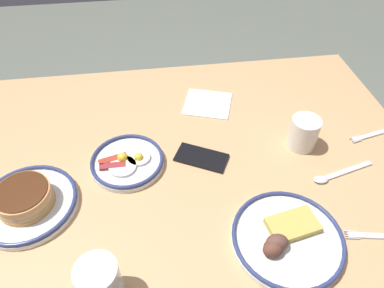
{
  "coord_description": "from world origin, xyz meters",
  "views": [
    {
      "loc": [
        0.04,
        0.66,
        1.48
      ],
      "look_at": [
        -0.06,
        -0.03,
        0.79
      ],
      "focal_mm": 32.36,
      "sensor_mm": 36.0,
      "label": 1
    }
  ],
  "objects_px": {
    "drinking_glass": "(101,284)",
    "cell_phone": "(201,158)",
    "coffee_mug": "(304,132)",
    "paper_napkin": "(208,104)",
    "fork_far": "(384,236)",
    "plate_far_companion": "(287,238)",
    "plate_near_main": "(127,163)",
    "plate_center_pancakes": "(26,201)",
    "fork_near": "(378,133)",
    "tea_spoon": "(335,175)"
  },
  "relations": [
    {
      "from": "coffee_mug",
      "to": "paper_napkin",
      "type": "bearing_deg",
      "value": -43.4
    },
    {
      "from": "plate_far_companion",
      "to": "coffee_mug",
      "type": "height_order",
      "value": "coffee_mug"
    },
    {
      "from": "coffee_mug",
      "to": "fork_far",
      "type": "height_order",
      "value": "coffee_mug"
    },
    {
      "from": "plate_far_companion",
      "to": "cell_phone",
      "type": "relative_size",
      "value": 1.79
    },
    {
      "from": "plate_near_main",
      "to": "plate_center_pancakes",
      "type": "distance_m",
      "value": 0.27
    },
    {
      "from": "fork_near",
      "to": "tea_spoon",
      "type": "bearing_deg",
      "value": 34.74
    },
    {
      "from": "plate_near_main",
      "to": "fork_far",
      "type": "height_order",
      "value": "plate_near_main"
    },
    {
      "from": "paper_napkin",
      "to": "fork_near",
      "type": "bearing_deg",
      "value": 156.24
    },
    {
      "from": "plate_near_main",
      "to": "plate_far_companion",
      "type": "distance_m",
      "value": 0.46
    },
    {
      "from": "cell_phone",
      "to": "fork_near",
      "type": "distance_m",
      "value": 0.55
    },
    {
      "from": "coffee_mug",
      "to": "drinking_glass",
      "type": "xyz_separation_m",
      "value": [
        0.55,
        0.36,
        0.0
      ]
    },
    {
      "from": "drinking_glass",
      "to": "fork_far",
      "type": "xyz_separation_m",
      "value": [
        -0.63,
        -0.04,
        -0.05
      ]
    },
    {
      "from": "tea_spoon",
      "to": "fork_near",
      "type": "bearing_deg",
      "value": -145.26
    },
    {
      "from": "plate_center_pancakes",
      "to": "fork_far",
      "type": "relative_size",
      "value": 1.35
    },
    {
      "from": "cell_phone",
      "to": "tea_spoon",
      "type": "distance_m",
      "value": 0.36
    },
    {
      "from": "plate_far_companion",
      "to": "coffee_mug",
      "type": "relative_size",
      "value": 2.33
    },
    {
      "from": "plate_near_main",
      "to": "plate_far_companion",
      "type": "xyz_separation_m",
      "value": [
        -0.36,
        0.28,
        0.0
      ]
    },
    {
      "from": "plate_near_main",
      "to": "paper_napkin",
      "type": "distance_m",
      "value": 0.36
    },
    {
      "from": "paper_napkin",
      "to": "tea_spoon",
      "type": "bearing_deg",
      "value": 129.06
    },
    {
      "from": "coffee_mug",
      "to": "plate_far_companion",
      "type": "bearing_deg",
      "value": 63.96
    },
    {
      "from": "cell_phone",
      "to": "paper_napkin",
      "type": "bearing_deg",
      "value": -76.09
    },
    {
      "from": "plate_center_pancakes",
      "to": "paper_napkin",
      "type": "bearing_deg",
      "value": -146.19
    },
    {
      "from": "drinking_glass",
      "to": "cell_phone",
      "type": "distance_m",
      "value": 0.43
    },
    {
      "from": "drinking_glass",
      "to": "tea_spoon",
      "type": "height_order",
      "value": "drinking_glass"
    },
    {
      "from": "tea_spoon",
      "to": "cell_phone",
      "type": "bearing_deg",
      "value": -18.08
    },
    {
      "from": "plate_center_pancakes",
      "to": "tea_spoon",
      "type": "height_order",
      "value": "plate_center_pancakes"
    },
    {
      "from": "fork_far",
      "to": "plate_far_companion",
      "type": "bearing_deg",
      "value": -5.3
    },
    {
      "from": "plate_near_main",
      "to": "coffee_mug",
      "type": "height_order",
      "value": "coffee_mug"
    },
    {
      "from": "plate_near_main",
      "to": "coffee_mug",
      "type": "xyz_separation_m",
      "value": [
        -0.5,
        -0.01,
        0.04
      ]
    },
    {
      "from": "tea_spoon",
      "to": "drinking_glass",
      "type": "bearing_deg",
      "value": 21.33
    },
    {
      "from": "coffee_mug",
      "to": "plate_near_main",
      "type": "bearing_deg",
      "value": 1.66
    },
    {
      "from": "plate_center_pancakes",
      "to": "drinking_glass",
      "type": "height_order",
      "value": "drinking_glass"
    },
    {
      "from": "fork_far",
      "to": "fork_near",
      "type": "bearing_deg",
      "value": -116.92
    },
    {
      "from": "fork_near",
      "to": "drinking_glass",
      "type": "bearing_deg",
      "value": 24.99
    },
    {
      "from": "plate_center_pancakes",
      "to": "fork_near",
      "type": "distance_m",
      "value": 1.01
    },
    {
      "from": "tea_spoon",
      "to": "coffee_mug",
      "type": "bearing_deg",
      "value": -68.93
    },
    {
      "from": "plate_center_pancakes",
      "to": "plate_far_companion",
      "type": "relative_size",
      "value": 0.95
    },
    {
      "from": "plate_near_main",
      "to": "fork_far",
      "type": "bearing_deg",
      "value": 152.46
    },
    {
      "from": "fork_far",
      "to": "tea_spoon",
      "type": "relative_size",
      "value": 0.98
    },
    {
      "from": "drinking_glass",
      "to": "tea_spoon",
      "type": "xyz_separation_m",
      "value": [
        -0.6,
        -0.23,
        -0.05
      ]
    },
    {
      "from": "coffee_mug",
      "to": "fork_far",
      "type": "xyz_separation_m",
      "value": [
        -0.08,
        0.32,
        -0.05
      ]
    },
    {
      "from": "paper_napkin",
      "to": "fork_near",
      "type": "xyz_separation_m",
      "value": [
        -0.49,
        0.21,
        0.0
      ]
    },
    {
      "from": "plate_center_pancakes",
      "to": "fork_near",
      "type": "height_order",
      "value": "plate_center_pancakes"
    },
    {
      "from": "fork_near",
      "to": "plate_near_main",
      "type": "bearing_deg",
      "value": 1.84
    },
    {
      "from": "cell_phone",
      "to": "tea_spoon",
      "type": "bearing_deg",
      "value": -170.26
    },
    {
      "from": "fork_far",
      "to": "plate_center_pancakes",
      "type": "bearing_deg",
      "value": -13.68
    },
    {
      "from": "plate_near_main",
      "to": "plate_far_companion",
      "type": "height_order",
      "value": "plate_far_companion"
    },
    {
      "from": "coffee_mug",
      "to": "cell_phone",
      "type": "xyz_separation_m",
      "value": [
        0.3,
        0.02,
        -0.05
      ]
    },
    {
      "from": "drinking_glass",
      "to": "fork_near",
      "type": "distance_m",
      "value": 0.89
    },
    {
      "from": "coffee_mug",
      "to": "fork_near",
      "type": "distance_m",
      "value": 0.25
    }
  ]
}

